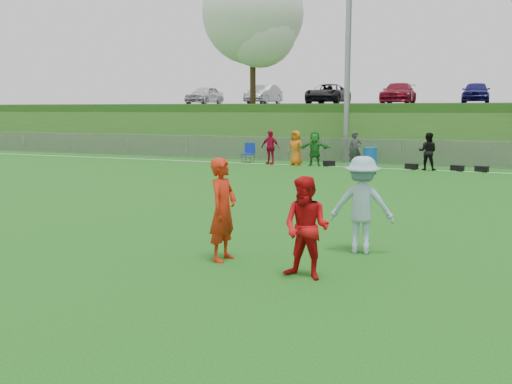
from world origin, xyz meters
The scene contains 15 objects.
ground centered at (0.00, 0.00, 0.00)m, with size 120.00×120.00×0.00m, color #135512.
sideline_far centered at (0.00, 18.00, 0.01)m, with size 60.00×0.10×0.01m, color white.
fence centered at (0.00, 20.00, 0.65)m, with size 58.00×0.06×1.30m.
light_pole centered at (-3.00, 20.80, 6.71)m, with size 1.20×0.40×12.15m.
berm centered at (0.00, 31.00, 1.50)m, with size 120.00×18.00×3.00m, color #255217.
parking_lot centered at (0.00, 33.00, 3.05)m, with size 120.00×12.00×0.10m, color black.
tree_white_flowering centered at (-9.84, 24.92, 8.32)m, with size 6.30×6.30×8.78m.
car_row centered at (-1.17, 32.00, 3.82)m, with size 32.04×5.18×1.44m.
spectator_row centered at (-3.09, 18.00, 0.85)m, with size 8.54×0.78×1.69m.
gear_bags centered at (0.98, 18.10, 0.13)m, with size 7.49×0.50×0.26m.
player_red_left centered at (-0.51, 0.53, 0.94)m, with size 0.68×0.45×1.88m, color red.
player_red_center centered at (1.23, 0.01, 0.84)m, with size 0.81×0.63×1.68m, color red.
player_blue centered at (1.71, 2.02, 0.93)m, with size 1.20×0.69×1.86m, color #8EB4C5.
recycling_bin centered at (-1.20, 18.09, 0.48)m, with size 0.64×0.64×0.96m, color #0F50A4.
camp_chair centered at (-7.54, 18.39, 0.30)m, with size 0.56×0.57×1.01m.
Camera 1 is at (3.86, -8.66, 2.74)m, focal length 40.00 mm.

